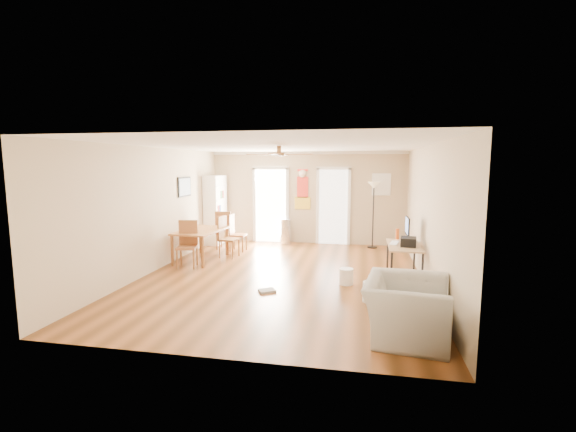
% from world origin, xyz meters
% --- Properties ---
extents(floor, '(7.00, 7.00, 0.00)m').
position_xyz_m(floor, '(0.00, 0.00, 0.00)').
color(floor, brown).
rests_on(floor, ground).
extents(ceiling, '(5.50, 7.00, 0.00)m').
position_xyz_m(ceiling, '(0.00, 0.00, 2.60)').
color(ceiling, silver).
rests_on(ceiling, floor).
extents(wall_back, '(5.50, 0.04, 2.60)m').
position_xyz_m(wall_back, '(0.00, 3.50, 1.30)').
color(wall_back, beige).
rests_on(wall_back, floor).
extents(wall_front, '(5.50, 0.04, 2.60)m').
position_xyz_m(wall_front, '(0.00, -3.50, 1.30)').
color(wall_front, beige).
rests_on(wall_front, floor).
extents(wall_left, '(0.04, 7.00, 2.60)m').
position_xyz_m(wall_left, '(-2.75, 0.00, 1.30)').
color(wall_left, beige).
rests_on(wall_left, floor).
extents(wall_right, '(0.04, 7.00, 2.60)m').
position_xyz_m(wall_right, '(2.75, 0.00, 1.30)').
color(wall_right, beige).
rests_on(wall_right, floor).
extents(crown_molding, '(5.50, 7.00, 0.08)m').
position_xyz_m(crown_molding, '(0.00, 0.00, 2.56)').
color(crown_molding, white).
rests_on(crown_molding, wall_back).
extents(kitchen_doorway, '(0.90, 0.10, 2.10)m').
position_xyz_m(kitchen_doorway, '(-1.05, 3.48, 1.05)').
color(kitchen_doorway, white).
rests_on(kitchen_doorway, wall_back).
extents(bathroom_doorway, '(0.80, 0.10, 2.10)m').
position_xyz_m(bathroom_doorway, '(0.75, 3.48, 1.05)').
color(bathroom_doorway, white).
rests_on(bathroom_doorway, wall_back).
extents(wall_decal, '(0.46, 0.03, 1.10)m').
position_xyz_m(wall_decal, '(-0.13, 3.48, 1.55)').
color(wall_decal, red).
rests_on(wall_decal, wall_back).
extents(ac_grille, '(0.50, 0.04, 0.60)m').
position_xyz_m(ac_grille, '(2.05, 3.47, 1.70)').
color(ac_grille, white).
rests_on(ac_grille, wall_back).
extents(framed_poster, '(0.04, 0.66, 0.48)m').
position_xyz_m(framed_poster, '(-2.73, 1.40, 1.70)').
color(framed_poster, black).
rests_on(framed_poster, wall_left).
extents(ceiling_fan, '(1.24, 1.24, 0.20)m').
position_xyz_m(ceiling_fan, '(0.00, -0.30, 2.43)').
color(ceiling_fan, '#593819').
rests_on(ceiling_fan, ceiling).
extents(bookshelf, '(0.52, 0.92, 1.93)m').
position_xyz_m(bookshelf, '(-2.54, 2.93, 0.97)').
color(bookshelf, white).
rests_on(bookshelf, floor).
extents(dining_table, '(0.98, 1.51, 0.72)m').
position_xyz_m(dining_table, '(-2.15, 0.99, 0.36)').
color(dining_table, '#AB7137').
rests_on(dining_table, floor).
extents(dining_chair_right_a, '(0.40, 0.40, 0.95)m').
position_xyz_m(dining_chair_right_a, '(-1.60, 2.08, 0.48)').
color(dining_chair_right_a, '#AD6E38').
rests_on(dining_chair_right_a, floor).
extents(dining_chair_right_b, '(0.46, 0.46, 0.99)m').
position_xyz_m(dining_chair_right_b, '(-1.60, 1.38, 0.49)').
color(dining_chair_right_b, '#9C6432').
rests_on(dining_chair_right_b, floor).
extents(dining_chair_near, '(0.50, 0.50, 1.01)m').
position_xyz_m(dining_chair_near, '(-2.19, 0.29, 0.51)').
color(dining_chair_near, '#A36A34').
rests_on(dining_chair_near, floor).
extents(dining_chair_far, '(0.43, 0.43, 1.02)m').
position_xyz_m(dining_chair_far, '(-2.02, 2.29, 0.51)').
color(dining_chair_far, '#A26834').
rests_on(dining_chair_far, floor).
extents(trash_can, '(0.41, 0.41, 0.71)m').
position_xyz_m(trash_can, '(-0.57, 3.25, 0.36)').
color(trash_can, silver).
rests_on(trash_can, floor).
extents(torchiere_lamp, '(0.36, 0.36, 1.78)m').
position_xyz_m(torchiere_lamp, '(1.85, 3.15, 0.89)').
color(torchiere_lamp, black).
rests_on(torchiere_lamp, floor).
extents(computer_desk, '(0.63, 1.25, 0.67)m').
position_xyz_m(computer_desk, '(2.39, 0.32, 0.34)').
color(computer_desk, tan).
rests_on(computer_desk, floor).
extents(imac, '(0.22, 0.55, 0.51)m').
position_xyz_m(imac, '(2.47, 0.64, 0.93)').
color(imac, black).
rests_on(imac, computer_desk).
extents(keyboard, '(0.23, 0.45, 0.02)m').
position_xyz_m(keyboard, '(2.20, 0.43, 0.68)').
color(keyboard, white).
rests_on(keyboard, computer_desk).
extents(printer, '(0.33, 0.37, 0.17)m').
position_xyz_m(printer, '(2.45, 0.20, 0.76)').
color(printer, black).
rests_on(printer, computer_desk).
extents(orange_bottle, '(0.08, 0.08, 0.22)m').
position_xyz_m(orange_bottle, '(2.30, 0.91, 0.78)').
color(orange_bottle, '#D55013').
rests_on(orange_bottle, computer_desk).
extents(wastebasket_a, '(0.31, 0.31, 0.30)m').
position_xyz_m(wastebasket_a, '(1.29, -0.32, 0.15)').
color(wastebasket_a, white).
rests_on(wastebasket_a, floor).
extents(wastebasket_b, '(0.32, 0.32, 0.33)m').
position_xyz_m(wastebasket_b, '(1.74, -1.20, 0.17)').
color(wastebasket_b, silver).
rests_on(wastebasket_b, floor).
extents(floor_cloth, '(0.35, 0.33, 0.04)m').
position_xyz_m(floor_cloth, '(-0.07, -1.03, 0.02)').
color(floor_cloth, '#9D9D98').
rests_on(floor_cloth, floor).
extents(armchair, '(1.19, 1.31, 0.77)m').
position_xyz_m(armchair, '(2.15, -2.49, 0.38)').
color(armchair, '#ACADA7').
rests_on(armchair, floor).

